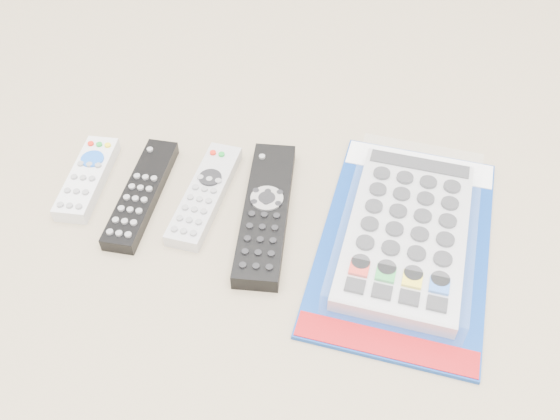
# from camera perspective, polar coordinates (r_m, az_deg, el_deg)

# --- Properties ---
(remote_small_grey) EXTENTS (0.05, 0.15, 0.02)m
(remote_small_grey) POSITION_cam_1_polar(r_m,az_deg,el_deg) (0.92, -17.20, 2.83)
(remote_small_grey) COLOR silver
(remote_small_grey) RESTS_ON ground
(remote_slim_black) EXTENTS (0.07, 0.20, 0.02)m
(remote_slim_black) POSITION_cam_1_polar(r_m,az_deg,el_deg) (0.88, -12.55, 1.47)
(remote_slim_black) COLOR black
(remote_slim_black) RESTS_ON ground
(remote_silver_dvd) EXTENTS (0.08, 0.19, 0.02)m
(remote_silver_dvd) POSITION_cam_1_polar(r_m,az_deg,el_deg) (0.86, -6.88, 1.43)
(remote_silver_dvd) COLOR #B7B7BC
(remote_silver_dvd) RESTS_ON ground
(remote_large_black) EXTENTS (0.06, 0.24, 0.03)m
(remote_large_black) POSITION_cam_1_polar(r_m,az_deg,el_deg) (0.83, -1.31, -0.19)
(remote_large_black) COLOR black
(remote_large_black) RESTS_ON ground
(jumbo_remote_packaged) EXTENTS (0.28, 0.38, 0.05)m
(jumbo_remote_packaged) POSITION_cam_1_polar(r_m,az_deg,el_deg) (0.81, 11.53, -1.91)
(jumbo_remote_packaged) COLOR navy
(jumbo_remote_packaged) RESTS_ON ground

